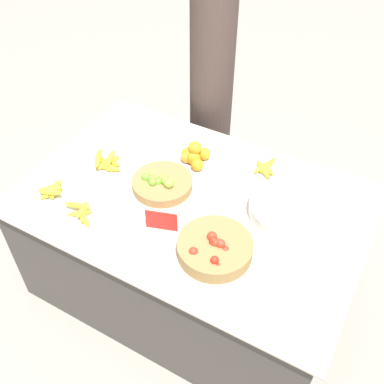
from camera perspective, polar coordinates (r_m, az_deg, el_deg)
ground_plane at (r=2.93m, az=0.00°, el=-11.32°), size 12.00×12.00×0.00m
market_table at (r=2.63m, az=0.00°, el=-6.66°), size 1.79×1.19×0.75m
lime_bowl at (r=2.40m, az=-3.84°, el=1.10°), size 0.32×0.32×0.10m
tomato_basket at (r=2.08m, az=2.91°, el=-7.11°), size 0.35×0.35×0.11m
orange_pile at (r=2.54m, az=0.24°, el=4.75°), size 0.16×0.17×0.13m
metal_bowl at (r=2.30m, az=12.11°, el=-2.17°), size 0.39×0.39×0.07m
price_sign at (r=2.17m, az=-3.90°, el=-3.67°), size 0.15×0.05×0.12m
banana_bunch_back_center at (r=2.32m, az=-13.85°, el=-2.41°), size 0.20×0.15×0.05m
banana_bunch_middle_right at (r=2.47m, az=-17.43°, el=0.13°), size 0.14×0.17×0.06m
banana_bunch_front_right at (r=2.55m, az=9.29°, el=3.10°), size 0.14×0.19×0.04m
banana_bunch_front_center at (r=2.58m, az=-10.83°, el=3.76°), size 0.20×0.18×0.06m
vendor_person at (r=3.04m, az=2.43°, el=11.74°), size 0.28×0.28×1.68m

